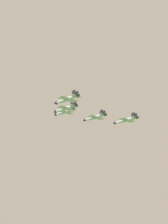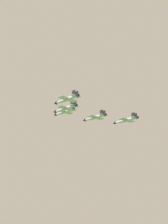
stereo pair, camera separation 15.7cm
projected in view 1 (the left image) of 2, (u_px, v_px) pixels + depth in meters
The scene contains 5 objects.
jet_lead at pixel (64, 112), 200.51m from camera, with size 11.44×17.36×3.82m.
jet_left_wingman at pixel (65, 108), 181.99m from camera, with size 11.85×17.96×3.96m.
jet_right_wingman at pixel (95, 117), 198.09m from camera, with size 11.98×18.24×4.00m.
jet_left_outer at pixel (66, 99), 164.26m from camera, with size 11.47×17.48×3.83m.
jet_right_outer at pixel (126, 120), 196.20m from camera, with size 12.05×18.43×4.02m.
Camera 1 is at (-83.54, -207.09, 90.28)m, focal length 53.38 mm.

